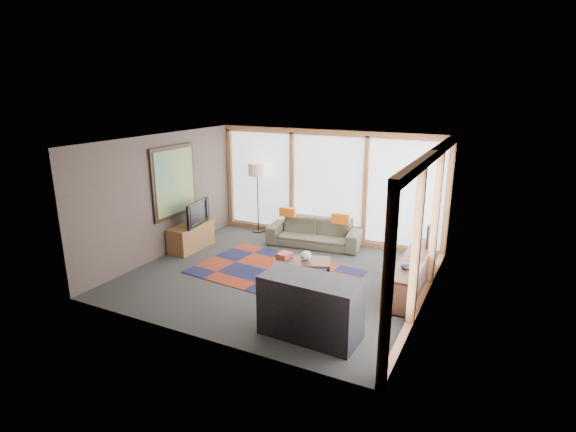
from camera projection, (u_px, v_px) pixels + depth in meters
The scene contains 17 objects.
ground at pixel (279, 275), 8.71m from camera, with size 5.50×5.50×0.00m, color #282826.
room_envelope at pixel (315, 195), 8.55m from camera, with size 5.52×5.02×2.62m.
rug at pixel (275, 272), 8.87m from camera, with size 3.12×2.01×0.01m, color maroon.
sofa at pixel (314, 232), 10.29m from camera, with size 2.11×0.82×0.62m, color #404031.
pillow_left at pixel (287, 212), 10.42m from camera, with size 0.38×0.11×0.21m, color #CE5812.
pillow_right at pixel (340, 218), 9.90m from camera, with size 0.40×0.12×0.22m, color #CE5812.
floor_lamp at pixel (258, 198), 11.12m from camera, with size 0.44×0.44×1.74m, color #2E2419, non-canonical shape.
coffee_table at pixel (302, 269), 8.56m from camera, with size 1.06×0.53×0.35m, color #341C15, non-canonical shape.
book_stack at pixel (284, 255), 8.65m from camera, with size 0.22×0.28×0.09m, color brown.
vase at pixel (306, 256), 8.50m from camera, with size 0.21×0.21×0.18m, color beige.
bookshelf at pixel (413, 273), 8.08m from camera, with size 0.43×2.38×0.59m, color #341C15, non-canonical shape.
bowl_a at pixel (406, 266), 7.48m from camera, with size 0.20×0.20×0.10m, color black.
bowl_b at pixel (415, 260), 7.79m from camera, with size 0.15×0.15×0.08m, color black.
shelf_picture at pixel (431, 235), 8.48m from camera, with size 0.04×0.34×0.45m, color black.
tv_console at pixel (191, 237), 10.08m from camera, with size 0.47×1.13×0.57m, color brown.
television at pixel (194, 213), 9.91m from camera, with size 0.95×0.12×0.55m, color black.
bar_counter at pixel (311, 307), 6.49m from camera, with size 1.44×0.67×0.91m, color black.
Camera 1 is at (3.77, -7.10, 3.53)m, focal length 28.00 mm.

